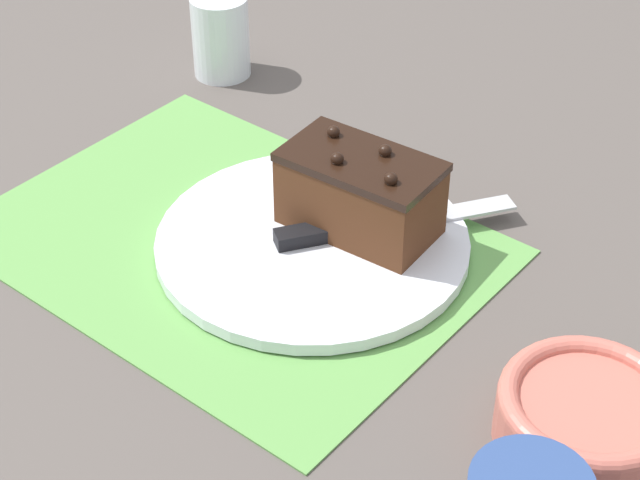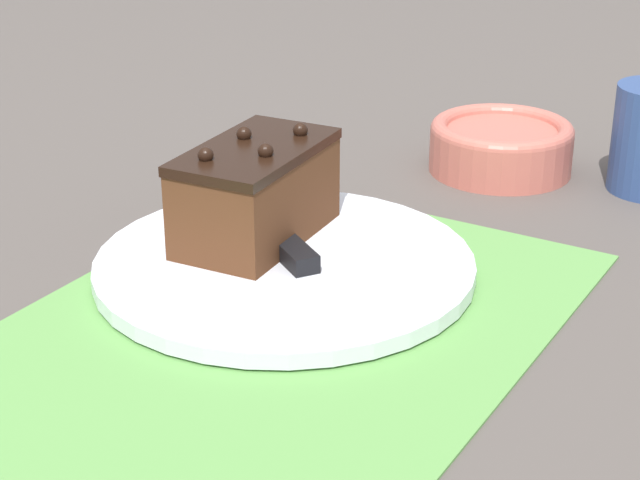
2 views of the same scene
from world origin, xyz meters
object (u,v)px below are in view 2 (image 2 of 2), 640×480
chocolate_cake (256,192)px  serving_knife (268,232)px  small_bowl (501,145)px  cake_plate (285,265)px

chocolate_cake → serving_knife: size_ratio=0.72×
serving_knife → small_bowl: size_ratio=1.51×
chocolate_cake → serving_knife: (0.00, -0.01, -0.03)m
cake_plate → small_bowl: size_ratio=2.13×
cake_plate → serving_knife: size_ratio=1.41×
chocolate_cake → small_bowl: chocolate_cake is taller
cake_plate → serving_knife: 0.04m
cake_plate → small_bowl: small_bowl is taller
serving_knife → small_bowl: small_bowl is taller
cake_plate → small_bowl: bearing=-9.5°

